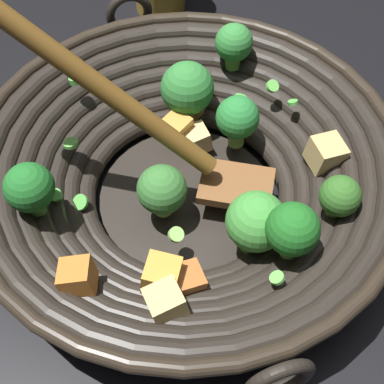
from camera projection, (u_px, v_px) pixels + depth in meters
The scene contains 2 objects.
ground_plane at pixel (187, 201), 0.57m from camera, with size 4.00×4.00×0.00m, color black.
wok at pixel (188, 169), 0.52m from camera, with size 0.44×0.41×0.24m.
Camera 1 is at (0.32, 0.01, 0.47)m, focal length 51.42 mm.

